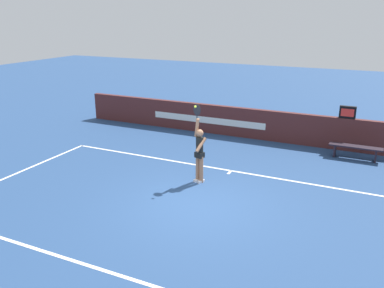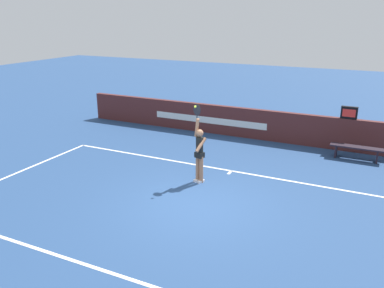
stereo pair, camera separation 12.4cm
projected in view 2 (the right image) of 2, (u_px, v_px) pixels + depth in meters
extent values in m
plane|color=navy|center=(196.00, 204.00, 10.52)|extent=(60.00, 60.00, 0.00)
cube|color=white|center=(231.00, 171.00, 12.76)|extent=(12.00, 0.09, 0.00)
cube|color=white|center=(121.00, 276.00, 7.64)|extent=(12.00, 0.09, 0.00)
cube|color=white|center=(20.00, 172.00, 12.69)|extent=(0.09, 6.07, 0.00)
cube|color=white|center=(230.00, 172.00, 12.63)|extent=(0.09, 0.30, 0.00)
cube|color=#4D2221|center=(265.00, 125.00, 15.75)|extent=(16.28, 0.21, 1.19)
cube|color=silver|center=(208.00, 120.00, 16.66)|extent=(4.95, 0.01, 0.27)
cube|color=black|center=(349.00, 113.00, 14.25)|extent=(0.56, 0.15, 0.44)
cube|color=red|center=(349.00, 113.00, 14.18)|extent=(0.44, 0.01, 0.27)
cylinder|color=#A16E4F|center=(201.00, 170.00, 11.78)|extent=(0.12, 0.12, 0.81)
cylinder|color=#A16E4F|center=(198.00, 168.00, 11.87)|extent=(0.12, 0.12, 0.81)
cube|color=white|center=(201.00, 181.00, 11.88)|extent=(0.17, 0.26, 0.07)
cube|color=white|center=(197.00, 180.00, 11.97)|extent=(0.17, 0.26, 0.07)
cylinder|color=black|center=(200.00, 147.00, 11.61)|extent=(0.21, 0.21, 0.57)
cube|color=black|center=(200.00, 155.00, 11.69)|extent=(0.29, 0.27, 0.16)
sphere|color=#A16E4F|center=(200.00, 133.00, 11.48)|extent=(0.21, 0.21, 0.21)
cylinder|color=#A16E4F|center=(197.00, 128.00, 11.51)|extent=(0.19, 0.14, 0.55)
cylinder|color=#A16E4F|center=(201.00, 145.00, 11.47)|extent=(0.22, 0.43, 0.39)
ellipsoid|color=black|center=(197.00, 110.00, 11.35)|extent=(0.29, 0.12, 0.36)
cylinder|color=black|center=(197.00, 116.00, 11.41)|extent=(0.03, 0.03, 0.18)
sphere|color=#C4E333|center=(195.00, 107.00, 11.13)|extent=(0.07, 0.07, 0.07)
cube|color=black|center=(357.00, 147.00, 13.63)|extent=(1.73, 0.37, 0.05)
cube|color=black|center=(336.00, 151.00, 13.98)|extent=(0.06, 0.32, 0.44)
cube|color=black|center=(377.00, 156.00, 13.42)|extent=(0.06, 0.32, 0.44)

